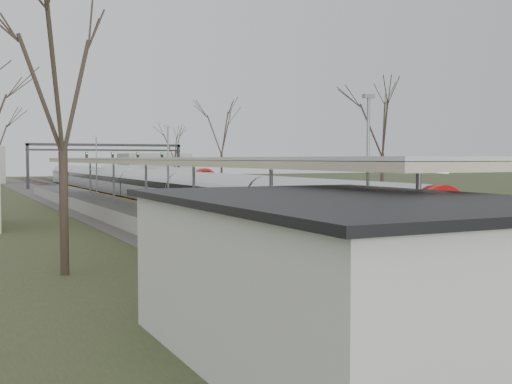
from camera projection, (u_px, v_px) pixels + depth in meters
track_bed at (180, 201)px, 60.57m from camera, size 24.00×160.00×0.22m
platform at (131, 214)px, 40.77m from camera, size 3.50×69.00×1.00m
canopy at (151, 161)px, 36.53m from camera, size 4.10×50.00×3.11m
station_building at (347, 283)px, 12.71m from camera, size 6.00×9.00×3.20m
signal_gantry at (107, 152)px, 87.27m from camera, size 21.00×0.59×6.08m
tree_west_near at (62, 63)px, 21.66m from camera, size 5.00×5.00×10.30m
tree_east_far at (383, 121)px, 54.51m from camera, size 5.00×5.00×10.30m
train_near at (133, 184)px, 64.83m from camera, size 2.62×90.21×3.05m
train_far at (145, 178)px, 86.10m from camera, size 2.62×45.21×3.05m
passenger at (283, 222)px, 22.91m from camera, size 0.41×0.60×1.60m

